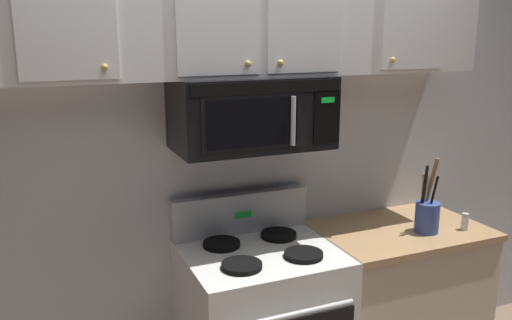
% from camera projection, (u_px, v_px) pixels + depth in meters
% --- Properties ---
extents(back_wall, '(5.20, 0.10, 2.70)m').
position_uv_depth(back_wall, '(234.00, 148.00, 2.88)').
color(back_wall, silver).
rests_on(back_wall, ground_plane).
extents(over_range_microwave, '(0.76, 0.43, 0.35)m').
position_uv_depth(over_range_microwave, '(252.00, 113.00, 2.60)').
color(over_range_microwave, black).
extents(upper_cabinets, '(2.50, 0.36, 0.55)m').
position_uv_depth(upper_cabinets, '(249.00, 17.00, 2.52)').
color(upper_cabinets, silver).
extents(counter_segment, '(0.93, 0.65, 0.90)m').
position_uv_depth(counter_segment, '(394.00, 301.00, 3.08)').
color(counter_segment, beige).
rests_on(counter_segment, ground_plane).
extents(utensil_crock_blue, '(0.13, 0.13, 0.41)m').
position_uv_depth(utensil_crock_blue, '(427.00, 214.00, 2.89)').
color(utensil_crock_blue, '#384C9E').
rests_on(utensil_crock_blue, counter_segment).
extents(salt_shaker, '(0.04, 0.04, 0.09)m').
position_uv_depth(salt_shaker, '(465.00, 222.00, 2.93)').
color(salt_shaker, white).
rests_on(salt_shaker, counter_segment).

